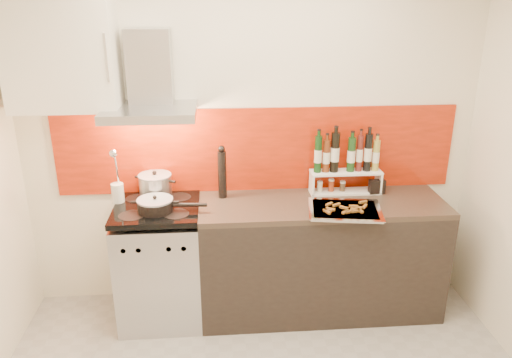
{
  "coord_description": "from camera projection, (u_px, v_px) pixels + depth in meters",
  "views": [
    {
      "loc": [
        -0.25,
        -2.19,
        2.34
      ],
      "look_at": [
        0.0,
        0.95,
        1.15
      ],
      "focal_mm": 35.0,
      "sensor_mm": 36.0,
      "label": 1
    }
  ],
  "objects": [
    {
      "name": "range_stove",
      "position": [
        161.0,
        264.0,
        3.7
      ],
      "size": [
        0.6,
        0.6,
        0.91
      ],
      "color": "#B7B7BA",
      "rests_on": "ground"
    },
    {
      "name": "step_shelf",
      "position": [
        345.0,
        165.0,
        3.73
      ],
      "size": [
        0.54,
        0.15,
        0.47
      ],
      "color": "white",
      "rests_on": "counter"
    },
    {
      "name": "saute_pan",
      "position": [
        156.0,
        205.0,
        3.45
      ],
      "size": [
        0.48,
        0.25,
        0.12
      ],
      "color": "black",
      "rests_on": "range_stove"
    },
    {
      "name": "backsplash",
      "position": [
        258.0,
        150.0,
        3.76
      ],
      "size": [
        3.0,
        0.02,
        0.64
      ],
      "primitive_type": "cube",
      "color": "maroon",
      "rests_on": "back_wall"
    },
    {
      "name": "back_wall",
      "position": [
        251.0,
        139.0,
        3.74
      ],
      "size": [
        3.4,
        0.02,
        2.6
      ],
      "primitive_type": "cube",
      "color": "silver",
      "rests_on": "ground"
    },
    {
      "name": "counter",
      "position": [
        320.0,
        256.0,
        3.79
      ],
      "size": [
        1.8,
        0.6,
        0.9
      ],
      "color": "black",
      "rests_on": "ground"
    },
    {
      "name": "stock_pot",
      "position": [
        155.0,
        186.0,
        3.66
      ],
      "size": [
        0.24,
        0.24,
        0.21
      ],
      "color": "#B7B7BA",
      "rests_on": "range_stove"
    },
    {
      "name": "baking_tray",
      "position": [
        345.0,
        210.0,
        3.46
      ],
      "size": [
        0.55,
        0.46,
        0.03
      ],
      "color": "silver",
      "rests_on": "counter"
    },
    {
      "name": "range_hood",
      "position": [
        150.0,
        85.0,
        3.38
      ],
      "size": [
        0.62,
        0.5,
        0.61
      ],
      "color": "#B7B7BA",
      "rests_on": "back_wall"
    },
    {
      "name": "utensil_jar",
      "position": [
        117.0,
        187.0,
        3.56
      ],
      "size": [
        0.09,
        0.13,
        0.43
      ],
      "color": "silver",
      "rests_on": "range_stove"
    },
    {
      "name": "caddy_box",
      "position": [
        377.0,
        187.0,
        3.76
      ],
      "size": [
        0.12,
        0.06,
        0.1
      ],
      "primitive_type": "cube",
      "rotation": [
        0.0,
        0.0,
        0.09
      ],
      "color": "black",
      "rests_on": "counter"
    },
    {
      "name": "pepper_mill",
      "position": [
        222.0,
        173.0,
        3.65
      ],
      "size": [
        0.06,
        0.06,
        0.4
      ],
      "color": "black",
      "rests_on": "counter"
    },
    {
      "name": "upper_cabinet",
      "position": [
        62.0,
        55.0,
        3.25
      ],
      "size": [
        0.7,
        0.35,
        0.72
      ],
      "primitive_type": "cube",
      "color": "white",
      "rests_on": "back_wall"
    }
  ]
}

